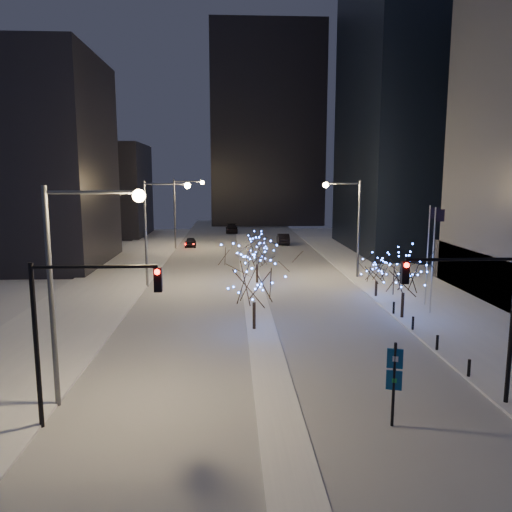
{
  "coord_description": "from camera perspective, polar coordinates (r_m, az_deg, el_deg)",
  "views": [
    {
      "loc": [
        -2.06,
        -19.9,
        10.36
      ],
      "look_at": [
        -0.32,
        13.73,
        5.0
      ],
      "focal_mm": 35.0,
      "sensor_mm": 36.0,
      "label": 1
    }
  ],
  "objects": [
    {
      "name": "ground",
      "position": [
        22.53,
        2.76,
        -18.34
      ],
      "size": [
        160.0,
        160.0,
        0.0
      ],
      "primitive_type": "plane",
      "color": "silver",
      "rests_on": "ground"
    },
    {
      "name": "road",
      "position": [
        55.91,
        -0.8,
        -1.63
      ],
      "size": [
        20.0,
        130.0,
        0.02
      ],
      "primitive_type": "cube",
      "color": "#A1A6B0",
      "rests_on": "ground"
    },
    {
      "name": "median",
      "position": [
        50.99,
        -0.58,
        -2.6
      ],
      "size": [
        2.0,
        80.0,
        0.15
      ],
      "primitive_type": "cube",
      "color": "white",
      "rests_on": "ground"
    },
    {
      "name": "east_sidewalk",
      "position": [
        44.6,
        19.7,
        -4.83
      ],
      "size": [
        10.0,
        90.0,
        0.15
      ],
      "primitive_type": "cube",
      "color": "white",
      "rests_on": "ground"
    },
    {
      "name": "west_sidewalk",
      "position": [
        42.9,
        -19.11,
        -5.34
      ],
      "size": [
        8.0,
        90.0,
        0.15
      ],
      "primitive_type": "cube",
      "color": "white",
      "rests_on": "ground"
    },
    {
      "name": "filler_west_near",
      "position": [
        65.3,
        -26.76,
        9.53
      ],
      "size": [
        22.0,
        18.0,
        24.0
      ],
      "primitive_type": "cube",
      "color": "black",
      "rests_on": "ground"
    },
    {
      "name": "filler_west_far",
      "position": [
        93.06,
        -18.01,
        7.15
      ],
      "size": [
        18.0,
        16.0,
        16.0
      ],
      "primitive_type": "cube",
      "color": "black",
      "rests_on": "ground"
    },
    {
      "name": "horizon_block",
      "position": [
        112.7,
        1.19,
        14.45
      ],
      "size": [
        24.0,
        14.0,
        42.0
      ],
      "primitive_type": "cube",
      "color": "black",
      "rests_on": "ground"
    },
    {
      "name": "street_lamp_w_near",
      "position": [
        23.28,
        -20.1,
        -1.06
      ],
      "size": [
        4.4,
        0.56,
        10.0
      ],
      "color": "#595E66",
      "rests_on": "ground"
    },
    {
      "name": "street_lamp_w_mid",
      "position": [
        47.56,
        -11.29,
        4.21
      ],
      "size": [
        4.4,
        0.56,
        10.0
      ],
      "color": "#595E66",
      "rests_on": "ground"
    },
    {
      "name": "street_lamp_w_far",
      "position": [
        72.33,
        -8.46,
        5.88
      ],
      "size": [
        4.4,
        0.56,
        10.0
      ],
      "color": "#595E66",
      "rests_on": "ground"
    },
    {
      "name": "street_lamp_east",
      "position": [
        51.51,
        10.72,
        4.53
      ],
      "size": [
        3.9,
        0.56,
        10.0
      ],
      "color": "#595E66",
      "rests_on": "ground"
    },
    {
      "name": "traffic_signal_west",
      "position": [
        21.63,
        -20.13,
        -6.52
      ],
      "size": [
        5.26,
        0.43,
        7.0
      ],
      "color": "black",
      "rests_on": "ground"
    },
    {
      "name": "traffic_signal_east",
      "position": [
        24.27,
        24.19,
        -5.1
      ],
      "size": [
        5.26,
        0.43,
        7.0
      ],
      "color": "black",
      "rests_on": "ground"
    },
    {
      "name": "flagpoles",
      "position": [
        40.61,
        19.4,
        0.66
      ],
      "size": [
        1.35,
        2.6,
        8.0
      ],
      "color": "silver",
      "rests_on": "east_sidewalk"
    },
    {
      "name": "bollards",
      "position": [
        33.76,
        18.68,
        -8.25
      ],
      "size": [
        0.16,
        12.16,
        0.9
      ],
      "color": "black",
      "rests_on": "east_sidewalk"
    },
    {
      "name": "car_near",
      "position": [
        74.96,
        -7.49,
        1.56
      ],
      "size": [
        1.82,
        4.15,
        1.39
      ],
      "primitive_type": "imported",
      "rotation": [
        0.0,
        0.0,
        0.04
      ],
      "color": "black",
      "rests_on": "ground"
    },
    {
      "name": "car_mid",
      "position": [
        77.61,
        3.11,
        1.97
      ],
      "size": [
        1.81,
        5.0,
        1.64
      ],
      "primitive_type": "imported",
      "rotation": [
        0.0,
        0.0,
        3.13
      ],
      "color": "black",
      "rests_on": "ground"
    },
    {
      "name": "car_far",
      "position": [
        93.46,
        -2.79,
        3.15
      ],
      "size": [
        2.21,
        5.42,
        1.57
      ],
      "primitive_type": "imported",
      "rotation": [
        0.0,
        0.0,
        0.0
      ],
      "color": "black",
      "rests_on": "ground"
    },
    {
      "name": "holiday_tree_median_near",
      "position": [
        33.34,
        -0.22,
        -2.33
      ],
      "size": [
        6.28,
        6.28,
        5.82
      ],
      "color": "black",
      "rests_on": "median"
    },
    {
      "name": "holiday_tree_median_far",
      "position": [
        48.19,
        0.12,
        0.68
      ],
      "size": [
        4.0,
        4.0,
        4.92
      ],
      "color": "black",
      "rests_on": "median"
    },
    {
      "name": "holiday_tree_plaza_near",
      "position": [
        37.71,
        16.56,
        -1.77
      ],
      "size": [
        5.44,
        5.44,
        5.26
      ],
      "color": "black",
      "rests_on": "east_sidewalk"
    },
    {
      "name": "holiday_tree_plaza_far",
      "position": [
        44.09,
        13.65,
        -1.39
      ],
      "size": [
        3.4,
        3.4,
        3.78
      ],
      "color": "black",
      "rests_on": "east_sidewalk"
    },
    {
      "name": "wayfinding_sign",
      "position": [
        21.94,
        15.51,
        -13.02
      ],
      "size": [
        0.64,
        0.27,
        3.65
      ],
      "rotation": [
        0.0,
        0.0,
        -0.31
      ],
      "color": "black",
      "rests_on": "ground"
    }
  ]
}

